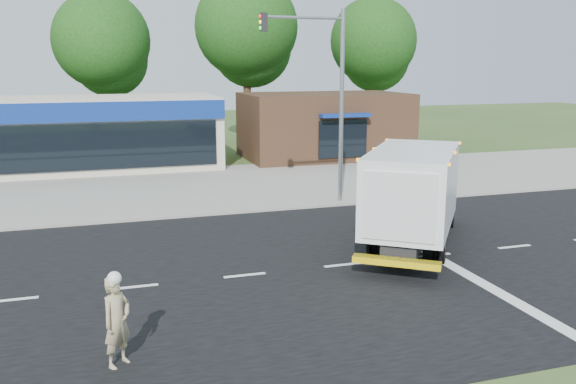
# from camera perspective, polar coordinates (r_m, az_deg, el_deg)

# --- Properties ---
(ground) EXTENTS (120.00, 120.00, 0.00)m
(ground) POSITION_cam_1_polar(r_m,az_deg,el_deg) (18.21, 5.21, -6.84)
(ground) COLOR #385123
(ground) RESTS_ON ground
(road_asphalt) EXTENTS (60.00, 14.00, 0.02)m
(road_asphalt) POSITION_cam_1_polar(r_m,az_deg,el_deg) (18.21, 5.21, -6.83)
(road_asphalt) COLOR black
(road_asphalt) RESTS_ON ground
(sidewalk) EXTENTS (60.00, 2.40, 0.12)m
(sidewalk) POSITION_cam_1_polar(r_m,az_deg,el_deg) (25.66, -1.86, -1.08)
(sidewalk) COLOR gray
(sidewalk) RESTS_ON ground
(parking_apron) EXTENTS (60.00, 9.00, 0.02)m
(parking_apron) POSITION_cam_1_polar(r_m,az_deg,el_deg) (31.17, -4.75, 1.14)
(parking_apron) COLOR gray
(parking_apron) RESTS_ON ground
(lane_markings) EXTENTS (55.20, 7.00, 0.01)m
(lane_markings) POSITION_cam_1_polar(r_m,az_deg,el_deg) (17.62, 11.01, -7.62)
(lane_markings) COLOR silver
(lane_markings) RESTS_ON road_asphalt
(ems_box_truck) EXTENTS (6.23, 7.32, 3.29)m
(ems_box_truck) POSITION_cam_1_polar(r_m,az_deg,el_deg) (19.97, 11.82, 0.28)
(ems_box_truck) COLOR black
(ems_box_truck) RESTS_ON ground
(emergency_worker) EXTENTS (0.79, 0.78, 1.95)m
(emergency_worker) POSITION_cam_1_polar(r_m,az_deg,el_deg) (12.58, -15.72, -11.46)
(emergency_worker) COLOR tan
(emergency_worker) RESTS_ON ground
(retail_strip_mall) EXTENTS (18.00, 6.20, 4.00)m
(retail_strip_mall) POSITION_cam_1_polar(r_m,az_deg,el_deg) (36.07, -21.13, 5.08)
(retail_strip_mall) COLOR beige
(retail_strip_mall) RESTS_ON ground
(brown_storefront) EXTENTS (10.00, 6.70, 4.00)m
(brown_storefront) POSITION_cam_1_polar(r_m,az_deg,el_deg) (38.58, 3.42, 6.24)
(brown_storefront) COLOR #382316
(brown_storefront) RESTS_ON ground
(traffic_signal_pole) EXTENTS (3.51, 0.25, 8.00)m
(traffic_signal_pole) POSITION_cam_1_polar(r_m,az_deg,el_deg) (25.18, 3.68, 9.84)
(traffic_signal_pole) COLOR gray
(traffic_signal_pole) RESTS_ON ground
(background_trees) EXTENTS (36.77, 7.39, 12.10)m
(background_trees) POSITION_cam_1_polar(r_m,az_deg,el_deg) (44.45, -10.22, 13.78)
(background_trees) COLOR #332114
(background_trees) RESTS_ON ground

